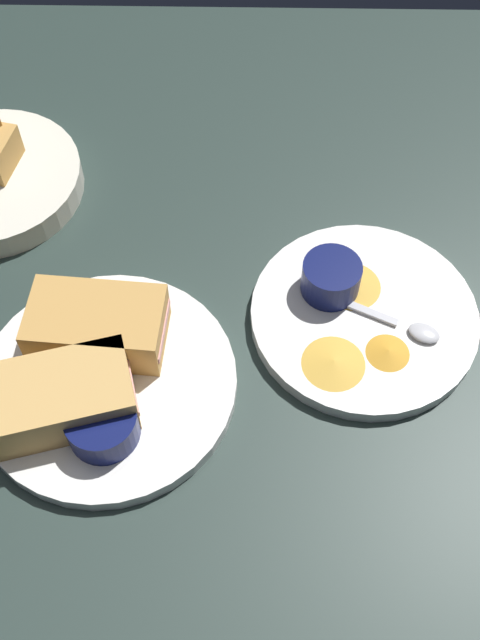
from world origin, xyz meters
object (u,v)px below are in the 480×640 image
Objects in this scene: ramekin_dark_sauce at (102,424)px; plate_chips_companion at (364,316)px; plate_sandwich_main at (108,383)px; ramekin_light_gravy at (331,277)px; spoon_by_gravy_ramekin at (411,328)px; sandwich_half_near at (97,325)px; sandwich_half_far at (61,397)px; spoon_by_dark_ramekin at (124,381)px.

ramekin_dark_sauce is 28.66cm from plate_chips_companion.
plate_sandwich_main is at bearing 94.65° from ramekin_dark_sauce.
plate_sandwich_main is 6.21cm from ramekin_dark_sauce.
plate_chips_companion is at bearing 17.97° from plate_sandwich_main.
plate_sandwich_main is 24.75cm from ramekin_light_gravy.
plate_sandwich_main is 26.71cm from plate_chips_companion.
ramekin_light_gravy is at bearing 147.66° from spoon_by_gravy_ramekin.
plate_sandwich_main and plate_chips_companion have the same top height.
ramekin_light_gravy is at bearing 26.98° from plate_sandwich_main.
ramekin_dark_sauce is at bearing -81.23° from sandwich_half_near.
sandwich_half_far is at bearing -150.34° from ramekin_light_gravy.
ramekin_dark_sauce is (0.46, -5.61, 2.62)cm from plate_sandwich_main.
plate_sandwich_main is 1.07× the size of plate_chips_companion.
ramekin_light_gravy is at bearing 140.19° from plate_chips_companion.
ramekin_light_gravy reaches higher than plate_sandwich_main.
sandwich_half_far is 31.23cm from plate_chips_companion.
plate_sandwich_main is 2.08cm from spoon_by_dark_ramekin.
spoon_by_gravy_ramekin is at bearing 12.97° from spoon_by_dark_ramekin.
plate_sandwich_main is 1.71× the size of sandwich_half_far.
sandwich_half_far reaches higher than ramekin_dark_sauce.
ramekin_dark_sauce is at bearing -158.25° from spoon_by_gravy_ramekin.
plate_chips_companion is at bearing 19.96° from spoon_by_dark_ramekin.
spoon_by_gravy_ramekin is (29.41, 11.73, -1.45)cm from ramekin_dark_sauce.
spoon_by_gravy_ramekin is (28.18, 6.49, 0.00)cm from spoon_by_dark_ramekin.
plate_chips_companion is (24.95, 13.86, -2.62)cm from ramekin_dark_sauce.
sandwich_half_near is 0.94× the size of sandwich_half_far.
plate_chips_companion is at bearing -39.81° from ramekin_light_gravy.
spoon_by_gravy_ramekin is at bearing -32.34° from ramekin_light_gravy.
sandwich_half_near is 0.59× the size of plate_chips_companion.
sandwich_half_far is at bearing -164.23° from spoon_by_gravy_ramekin.
ramekin_dark_sauce is at bearing -103.17° from spoon_by_dark_ramekin.
sandwich_half_far is at bearing -158.22° from plate_chips_companion.
sandwich_half_far is 2.20× the size of ramekin_dark_sauce.
ramekin_light_gravy is (23.04, 6.53, -0.39)cm from sandwich_half_near.
spoon_by_dark_ramekin is at bearing 29.60° from sandwich_half_far.
plate_chips_companion is at bearing 7.77° from sandwich_half_near.
ramekin_light_gravy is at bearing 29.68° from spoon_by_dark_ramekin.
plate_sandwich_main is at bearing 43.65° from sandwich_half_far.
spoon_by_gravy_ramekin reaches higher than plate_chips_companion.
ramekin_light_gravy is 9.56cm from spoon_by_gravy_ramekin.
sandwich_half_near reaches higher than ramekin_light_gravy.
sandwich_half_far is (-2.32, -7.91, 0.00)cm from sandwich_half_near.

